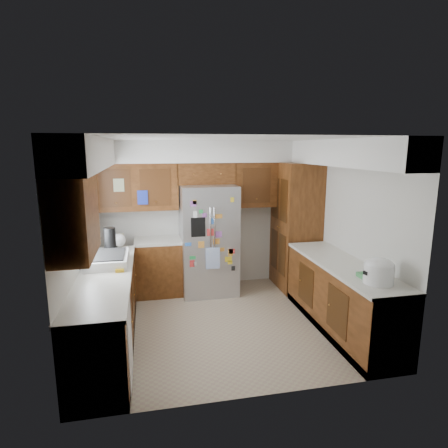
% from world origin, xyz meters
% --- Properties ---
extents(floor, '(3.60, 3.60, 0.00)m').
position_xyz_m(floor, '(0.00, 0.00, 0.00)').
color(floor, tan).
rests_on(floor, ground).
extents(room_shell, '(3.64, 3.24, 2.52)m').
position_xyz_m(room_shell, '(-0.11, 0.36, 1.82)').
color(room_shell, beige).
rests_on(room_shell, ground).
extents(left_counter_run, '(1.36, 3.20, 0.92)m').
position_xyz_m(left_counter_run, '(-1.36, 0.03, 0.43)').
color(left_counter_run, '#3F210C').
rests_on(left_counter_run, ground).
extents(right_counter_run, '(0.63, 2.25, 0.92)m').
position_xyz_m(right_counter_run, '(1.50, -0.47, 0.42)').
color(right_counter_run, '#3F210C').
rests_on(right_counter_run, ground).
extents(pantry, '(0.60, 0.90, 2.15)m').
position_xyz_m(pantry, '(1.50, 1.15, 1.07)').
color(pantry, '#3F210C').
rests_on(pantry, ground).
extents(fridge, '(0.90, 0.79, 1.80)m').
position_xyz_m(fridge, '(-0.00, 1.20, 0.90)').
color(fridge, '#9F9FA4').
rests_on(fridge, ground).
extents(bridge_cabinet, '(0.96, 0.34, 0.35)m').
position_xyz_m(bridge_cabinet, '(0.00, 1.43, 1.98)').
color(bridge_cabinet, '#3F210C').
rests_on(bridge_cabinet, fridge).
extents(fridge_top_items, '(0.95, 0.31, 0.29)m').
position_xyz_m(fridge_top_items, '(-0.11, 1.38, 2.28)').
color(fridge_top_items, blue).
rests_on(fridge_top_items, bridge_cabinet).
extents(sink_assembly, '(0.52, 0.74, 0.37)m').
position_xyz_m(sink_assembly, '(-1.50, 0.10, 0.99)').
color(sink_assembly, white).
rests_on(sink_assembly, left_counter_run).
extents(left_counter_clutter, '(0.30, 0.85, 0.38)m').
position_xyz_m(left_counter_clutter, '(-1.48, 0.82, 1.05)').
color(left_counter_clutter, black).
rests_on(left_counter_clutter, left_counter_run).
extents(rice_cooker, '(0.33, 0.32, 0.29)m').
position_xyz_m(rice_cooker, '(1.50, -1.22, 1.07)').
color(rice_cooker, white).
rests_on(rice_cooker, right_counter_run).
extents(paper_towel, '(0.11, 0.11, 0.24)m').
position_xyz_m(paper_towel, '(1.43, -1.20, 1.04)').
color(paper_towel, white).
rests_on(paper_towel, right_counter_run).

